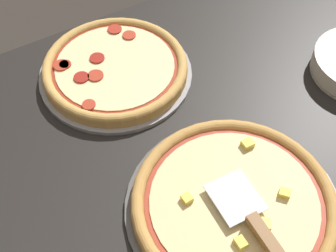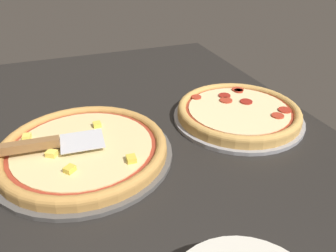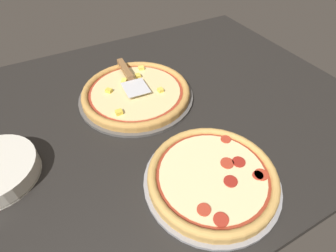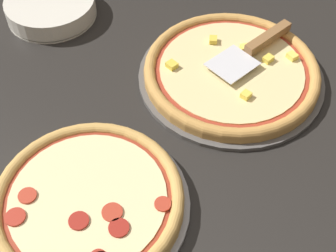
{
  "view_description": "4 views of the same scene",
  "coord_description": "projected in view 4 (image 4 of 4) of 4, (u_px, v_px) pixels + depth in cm",
  "views": [
    {
      "loc": [
        -30.02,
        -39.1,
        79.81
      ],
      "look_at": [
        0.93,
        12.56,
        3.0
      ],
      "focal_mm": 50.0,
      "sensor_mm": 36.0,
      "label": 1
    },
    {
      "loc": [
        67.87,
        -12.56,
        44.95
      ],
      "look_at": [
        0.93,
        12.56,
        3.0
      ],
      "focal_mm": 35.0,
      "sensor_mm": 36.0,
      "label": 2
    },
    {
      "loc": [
        28.34,
        63.44,
        59.25
      ],
      "look_at": [
        0.93,
        12.56,
        3.0
      ],
      "focal_mm": 28.0,
      "sensor_mm": 36.0,
      "label": 3
    },
    {
      "loc": [
        -40.03,
        54.26,
        73.97
      ],
      "look_at": [
        0.93,
        12.56,
        3.0
      ],
      "focal_mm": 50.0,
      "sensor_mm": 36.0,
      "label": 4
    }
  ],
  "objects": [
    {
      "name": "serving_spatula",
      "position": [
        260.0,
        44.0,
        1.05
      ],
      "size": [
        8.86,
        23.56,
        2.0
      ],
      "color": "silver",
      "rests_on": "pizza_front"
    },
    {
      "name": "pizza_pan_front",
      "position": [
        231.0,
        77.0,
        1.04
      ],
      "size": [
        41.2,
        41.2,
        1.0
      ],
      "primitive_type": "cylinder",
      "color": "#565451",
      "rests_on": "ground_plane"
    },
    {
      "name": "plate_stack",
      "position": [
        51.0,
        7.0,
        1.17
      ],
      "size": [
        22.36,
        22.36,
        4.9
      ],
      "color": "silver",
      "rests_on": "ground_plane"
    },
    {
      "name": "pizza_back",
      "position": [
        88.0,
        200.0,
        0.82
      ],
      "size": [
        33.83,
        33.83,
        3.15
      ],
      "color": "tan",
      "rests_on": "pizza_pan_back"
    },
    {
      "name": "pizza_pan_back",
      "position": [
        90.0,
        206.0,
        0.83
      ],
      "size": [
        35.99,
        35.99,
        1.0
      ],
      "primitive_type": "cylinder",
      "color": "#939399",
      "rests_on": "ground_plane"
    },
    {
      "name": "pizza_front",
      "position": [
        231.0,
        70.0,
        1.03
      ],
      "size": [
        38.73,
        38.73,
        3.23
      ],
      "color": "#C68E47",
      "rests_on": "pizza_pan_front"
    },
    {
      "name": "ground_plane",
      "position": [
        212.0,
        110.0,
        1.01
      ],
      "size": [
        145.75,
        110.54,
        3.6
      ],
      "primitive_type": "cube",
      "color": "black"
    }
  ]
}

